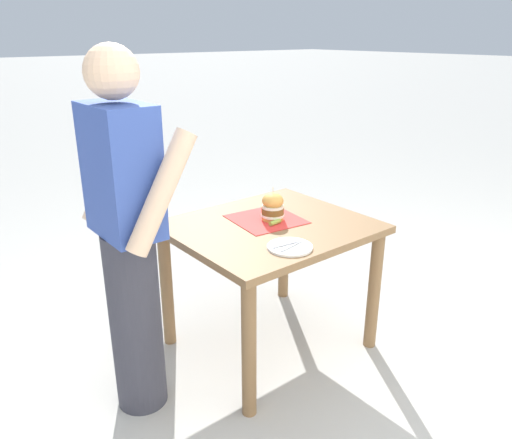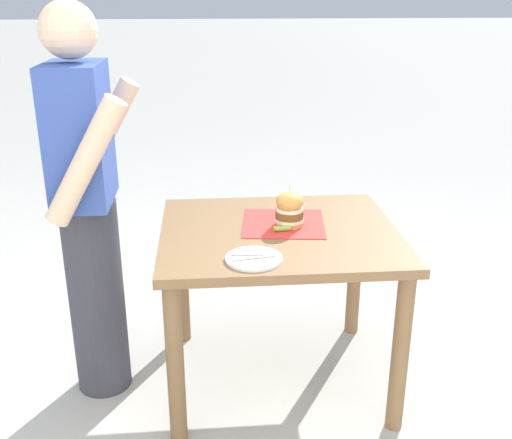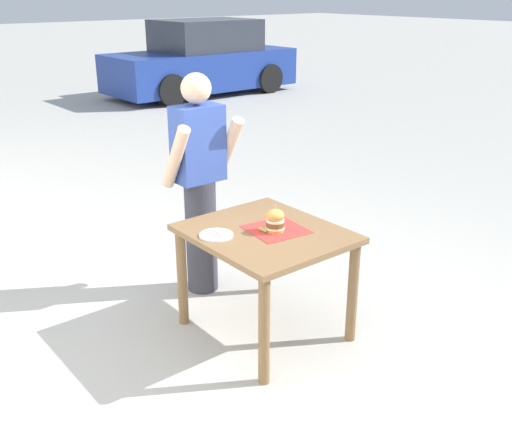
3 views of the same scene
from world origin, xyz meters
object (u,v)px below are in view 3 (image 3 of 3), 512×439
(patio_table, at_px, (265,248))
(diner_across_table, at_px, (200,182))
(parked_car_near_curb, at_px, (202,61))
(pickle_spear, at_px, (263,230))
(side_plate_with_forks, at_px, (216,235))
(sandwich, at_px, (275,221))

(patio_table, bearing_deg, diner_across_table, 88.25)
(parked_car_near_curb, bearing_deg, pickle_spear, -121.91)
(parked_car_near_curb, bearing_deg, patio_table, -121.81)
(side_plate_with_forks, distance_m, diner_across_table, 0.75)
(sandwich, relative_size, diner_across_table, 0.11)
(sandwich, distance_m, diner_across_table, 0.85)
(side_plate_with_forks, relative_size, parked_car_near_curb, 0.05)
(sandwich, distance_m, side_plate_with_forks, 0.39)
(pickle_spear, height_order, side_plate_with_forks, pickle_spear)
(sandwich, bearing_deg, diner_across_table, 91.02)
(sandwich, distance_m, pickle_spear, 0.10)
(side_plate_with_forks, bearing_deg, parked_car_near_curb, 56.34)
(sandwich, bearing_deg, patio_table, 129.04)
(diner_across_table, bearing_deg, side_plate_with_forks, -116.09)
(sandwich, bearing_deg, parked_car_near_curb, 58.53)
(patio_table, relative_size, side_plate_with_forks, 4.62)
(diner_across_table, xyz_separation_m, parked_car_near_curb, (5.29, 7.77, -0.16))
(sandwich, relative_size, side_plate_with_forks, 0.84)
(side_plate_with_forks, bearing_deg, pickle_spear, -27.43)
(patio_table, xyz_separation_m, parked_car_near_curb, (5.31, 8.57, 0.09))
(pickle_spear, height_order, parked_car_near_curb, parked_car_near_curb)
(sandwich, height_order, pickle_spear, sandwich)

